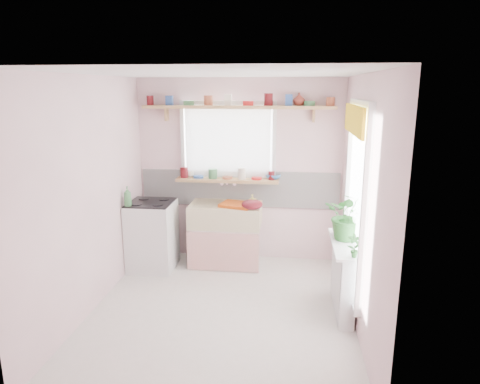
# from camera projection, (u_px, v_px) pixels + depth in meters

# --- Properties ---
(room) EXTENTS (3.20, 3.20, 3.20)m
(room) POSITION_uv_depth(u_px,v_px,m) (287.00, 174.00, 5.08)
(room) COLOR silver
(room) RESTS_ON ground
(sink_unit) EXTENTS (0.95, 0.65, 1.11)m
(sink_unit) POSITION_uv_depth(u_px,v_px,m) (226.00, 234.00, 5.81)
(sink_unit) COLOR white
(sink_unit) RESTS_ON ground
(cooker) EXTENTS (0.58, 0.58, 0.93)m
(cooker) POSITION_uv_depth(u_px,v_px,m) (152.00, 235.00, 5.68)
(cooker) COLOR white
(cooker) RESTS_ON ground
(radiator_ledge) EXTENTS (0.22, 0.95, 0.78)m
(radiator_ledge) POSITION_uv_depth(u_px,v_px,m) (343.00, 276.00, 4.60)
(radiator_ledge) COLOR white
(radiator_ledge) RESTS_ON ground
(windowsill) EXTENTS (1.40, 0.22, 0.04)m
(windowsill) POSITION_uv_depth(u_px,v_px,m) (227.00, 180.00, 5.82)
(windowsill) COLOR tan
(windowsill) RESTS_ON room
(pine_shelf) EXTENTS (2.52, 0.24, 0.04)m
(pine_shelf) POSITION_uv_depth(u_px,v_px,m) (238.00, 107.00, 5.56)
(pine_shelf) COLOR tan
(pine_shelf) RESTS_ON room
(shelf_crockery) EXTENTS (2.47, 0.11, 0.12)m
(shelf_crockery) POSITION_uv_depth(u_px,v_px,m) (236.00, 101.00, 5.55)
(shelf_crockery) COLOR #590F14
(shelf_crockery) RESTS_ON pine_shelf
(sill_crockery) EXTENTS (1.35, 0.11, 0.12)m
(sill_crockery) POSITION_uv_depth(u_px,v_px,m) (226.00, 175.00, 5.81)
(sill_crockery) COLOR #590F14
(sill_crockery) RESTS_ON windowsill
(dish_tray) EXTENTS (0.48, 0.41, 0.04)m
(dish_tray) POSITION_uv_depth(u_px,v_px,m) (237.00, 205.00, 5.61)
(dish_tray) COLOR #D25412
(dish_tray) RESTS_ON sink_unit
(colander) EXTENTS (0.31, 0.31, 0.12)m
(colander) POSITION_uv_depth(u_px,v_px,m) (252.00, 204.00, 5.47)
(colander) COLOR maroon
(colander) RESTS_ON sink_unit
(jade_plant) EXTENTS (0.57, 0.52, 0.54)m
(jade_plant) POSITION_uv_depth(u_px,v_px,m) (349.00, 216.00, 4.54)
(jade_plant) COLOR #2D6A2A
(jade_plant) RESTS_ON radiator_ledge
(fruit_bowl) EXTENTS (0.33, 0.33, 0.07)m
(fruit_bowl) POSITION_uv_depth(u_px,v_px,m) (346.00, 232.00, 4.72)
(fruit_bowl) COLOR silver
(fruit_bowl) RESTS_ON radiator_ledge
(herb_pot) EXTENTS (0.14, 0.10, 0.23)m
(herb_pot) POSITION_uv_depth(u_px,v_px,m) (354.00, 246.00, 4.09)
(herb_pot) COLOR #275B24
(herb_pot) RESTS_ON radiator_ledge
(soap_bottle_sink) EXTENTS (0.10, 0.10, 0.18)m
(soap_bottle_sink) POSITION_uv_depth(u_px,v_px,m) (252.00, 201.00, 5.50)
(soap_bottle_sink) COLOR #D1C85D
(soap_bottle_sink) RESTS_ON sink_unit
(sill_cup) EXTENTS (0.14, 0.14, 0.09)m
(sill_cup) POSITION_uv_depth(u_px,v_px,m) (191.00, 174.00, 5.93)
(sill_cup) COLOR #EFE7CF
(sill_cup) RESTS_ON windowsill
(sill_bowl) EXTENTS (0.27, 0.27, 0.07)m
(sill_bowl) POSITION_uv_depth(u_px,v_px,m) (273.00, 177.00, 5.80)
(sill_bowl) COLOR #3774B5
(sill_bowl) RESTS_ON windowsill
(shelf_vase) EXTENTS (0.20, 0.20, 0.16)m
(shelf_vase) POSITION_uv_depth(u_px,v_px,m) (299.00, 99.00, 5.51)
(shelf_vase) COLOR #9A3D2F
(shelf_vase) RESTS_ON pine_shelf
(cooker_bottle) EXTENTS (0.12, 0.12, 0.25)m
(cooker_bottle) POSITION_uv_depth(u_px,v_px,m) (128.00, 196.00, 5.36)
(cooker_bottle) COLOR #44894C
(cooker_bottle) RESTS_ON cooker
(fruit) EXTENTS (0.20, 0.14, 0.10)m
(fruit) POSITION_uv_depth(u_px,v_px,m) (347.00, 227.00, 4.71)
(fruit) COLOR #E65A13
(fruit) RESTS_ON fruit_bowl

